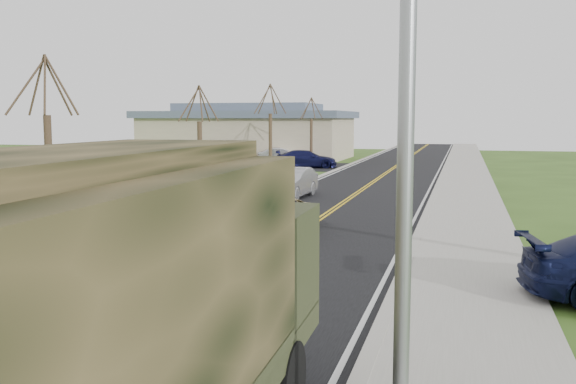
% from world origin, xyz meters
% --- Properties ---
extents(road, '(8.00, 120.00, 0.01)m').
position_xyz_m(road, '(0.00, 40.00, 0.01)').
color(road, black).
rests_on(road, ground).
extents(curb_right, '(0.30, 120.00, 0.12)m').
position_xyz_m(curb_right, '(4.15, 40.00, 0.06)').
color(curb_right, '#9E998E').
rests_on(curb_right, ground).
extents(sidewalk_right, '(3.20, 120.00, 0.10)m').
position_xyz_m(sidewalk_right, '(5.90, 40.00, 0.05)').
color(sidewalk_right, '#9E998E').
rests_on(sidewalk_right, ground).
extents(curb_left, '(0.30, 120.00, 0.10)m').
position_xyz_m(curb_left, '(-4.15, 40.00, 0.05)').
color(curb_left, '#9E998E').
rests_on(curb_left, ground).
extents(street_light, '(1.65, 0.22, 8.00)m').
position_xyz_m(street_light, '(4.90, -0.50, 4.43)').
color(street_light, gray).
rests_on(street_light, ground).
extents(bare_tree_a, '(1.93, 2.26, 6.08)m').
position_xyz_m(bare_tree_a, '(-7.00, 10.00, 2.63)').
color(bare_tree_a, '#38281C').
rests_on(bare_tree_a, ground).
extents(bare_tree_b, '(1.83, 2.14, 5.73)m').
position_xyz_m(bare_tree_b, '(-7.00, 22.00, 2.48)').
color(bare_tree_b, '#38281C').
rests_on(bare_tree_b, ground).
extents(bare_tree_c, '(2.04, 2.39, 6.42)m').
position_xyz_m(bare_tree_c, '(-7.00, 34.00, 2.78)').
color(bare_tree_c, '#38281C').
rests_on(bare_tree_c, ground).
extents(bare_tree_d, '(1.88, 2.20, 5.91)m').
position_xyz_m(bare_tree_d, '(-7.00, 46.00, 2.55)').
color(bare_tree_d, '#38281C').
rests_on(bare_tree_d, ground).
extents(commercial_building, '(25.50, 21.50, 5.65)m').
position_xyz_m(commercial_building, '(-15.98, 55.97, 2.69)').
color(commercial_building, tan).
rests_on(commercial_building, ground).
extents(military_truck, '(2.84, 7.72, 3.82)m').
position_xyz_m(military_truck, '(2.31, -2.12, 2.19)').
color(military_truck, black).
rests_on(military_truck, ground).
extents(suv_champagne, '(2.12, 4.47, 1.23)m').
position_xyz_m(suv_champagne, '(-0.80, 14.32, 0.62)').
color(suv_champagne, '#9F8B5A').
rests_on(suv_champagne, ground).
extents(sedan_silver, '(1.90, 4.87, 1.58)m').
position_xyz_m(sedan_silver, '(-3.00, 24.37, 0.79)').
color(sedan_silver, '#A4A3A8').
rests_on(sedan_silver, ground).
extents(lot_car_dark, '(3.56, 1.53, 1.20)m').
position_xyz_m(lot_car_dark, '(-14.11, 44.70, 0.60)').
color(lot_car_dark, black).
rests_on(lot_car_dark, ground).
extents(lot_car_silver, '(4.64, 2.77, 1.44)m').
position_xyz_m(lot_car_silver, '(-10.61, 49.40, 0.72)').
color(lot_car_silver, '#ADADB2').
rests_on(lot_car_silver, ground).
extents(lot_car_navy, '(5.47, 3.29, 1.48)m').
position_xyz_m(lot_car_navy, '(-7.10, 44.69, 0.74)').
color(lot_car_navy, '#0F1139').
rests_on(lot_car_navy, ground).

